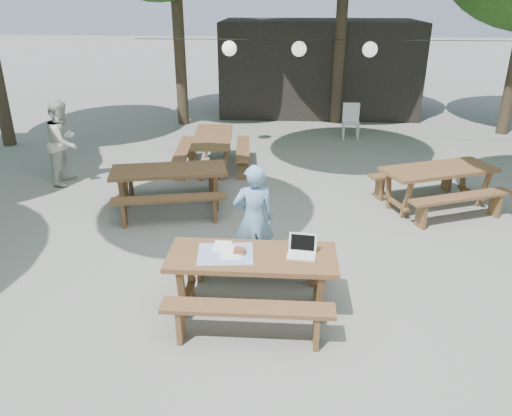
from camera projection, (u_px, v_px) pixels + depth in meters
The scene contains 12 objects.
ground at pixel (313, 278), 6.82m from camera, with size 80.00×80.00×0.00m, color slate.
pavilion at pixel (318, 67), 15.84m from camera, with size 6.00×3.00×2.80m, color black.
main_picnic_table at pixel (252, 281), 6.02m from camera, with size 2.00×1.58×0.75m.
picnic_table_nw at pixel (170, 188), 8.87m from camera, with size 2.18×1.94×0.75m.
picnic_table_ne at pixel (437, 187), 8.91m from camera, with size 2.35×2.17×0.75m.
picnic_table_far_w at pixel (213, 152), 10.90m from camera, with size 1.73×2.06×0.75m.
woman at pixel (254, 219), 6.74m from camera, with size 0.56×0.37×1.55m, color #6D99C7.
second_person at pixel (64, 142), 9.95m from camera, with size 0.82×0.64×1.68m, color beige.
plastic_chair at pixel (351, 128), 13.27m from camera, with size 0.45×0.45×0.90m.
laptop at pixel (302, 250), 5.87m from camera, with size 0.36×0.30×0.24m.
tabletop_clutter at pixel (228, 253), 5.89m from camera, with size 0.70×0.62×0.08m.
paper_lanterns at pixel (300, 49), 11.36m from camera, with size 9.00×0.34×0.38m.
Camera 1 is at (-0.39, -5.91, 3.60)m, focal length 35.00 mm.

